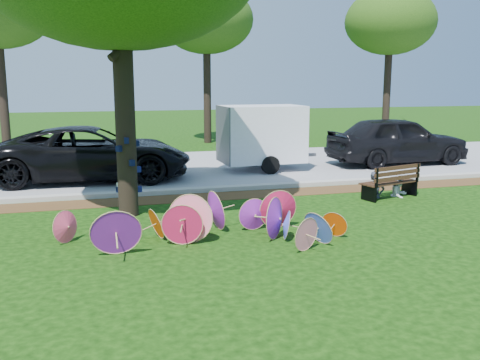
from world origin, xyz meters
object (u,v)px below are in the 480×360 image
object	(u,v)px
person_left	(376,172)
person_right	(400,175)
cargo_trailer	(262,134)
black_van	(92,154)
dark_pickup	(397,140)
parasol_pile	(219,220)
park_bench	(389,181)

from	to	relation	value
person_left	person_right	distance (m)	0.71
person_left	cargo_trailer	bearing A→B (deg)	122.28
black_van	cargo_trailer	bearing A→B (deg)	-81.31
dark_pickup	person_left	bearing A→B (deg)	141.87
dark_pickup	person_left	distance (m)	6.07
person_right	person_left	bearing A→B (deg)	159.94
cargo_trailer	black_van	bearing A→B (deg)	-177.35
black_van	parasol_pile	bearing A→B (deg)	-157.59
person_right	black_van	bearing A→B (deg)	129.81
black_van	person_right	xyz separation A→B (m)	(7.76, -4.51, -0.26)
park_bench	black_van	bearing A→B (deg)	132.52
parasol_pile	person_right	size ratio (longest dim) A/B	4.94
park_bench	person_left	bearing A→B (deg)	155.97
cargo_trailer	person_left	size ratio (longest dim) A/B	1.99
person_left	person_right	size ratio (longest dim) A/B	1.20
parasol_pile	cargo_trailer	size ratio (longest dim) A/B	2.07
dark_pickup	cargo_trailer	distance (m)	5.14
park_bench	dark_pickup	bearing A→B (deg)	40.74
cargo_trailer	person_right	size ratio (longest dim) A/B	2.38
park_bench	person_left	xyz separation A→B (m)	(-0.35, 0.05, 0.24)
cargo_trailer	park_bench	bearing A→B (deg)	-70.88
parasol_pile	person_left	bearing A→B (deg)	28.29
black_van	person_right	distance (m)	8.98
dark_pickup	person_left	xyz separation A→B (m)	(-3.60, -4.88, -0.20)
dark_pickup	park_bench	bearing A→B (deg)	144.89
parasol_pile	park_bench	bearing A→B (deg)	26.18
parasol_pile	person_left	xyz separation A→B (m)	(4.76, 2.56, 0.28)
parasol_pile	person_right	xyz separation A→B (m)	(5.46, 2.56, 0.17)
dark_pickup	person_right	xyz separation A→B (m)	(-2.90, -4.88, -0.31)
black_van	person_left	bearing A→B (deg)	-118.15
dark_pickup	park_bench	xyz separation A→B (m)	(-3.25, -4.93, -0.44)
parasol_pile	person_right	distance (m)	6.04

